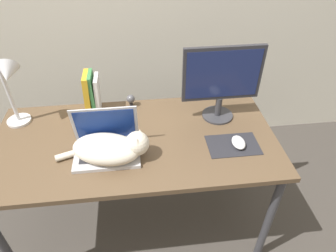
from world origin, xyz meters
The scene contains 9 objects.
desk centered at (0.00, 0.37, 0.69)m, with size 1.50×0.73×0.76m.
laptop centered at (-0.14, 0.29, 0.80)m, with size 0.32×0.22×0.24m.
cat centered at (-0.11, 0.23, 0.82)m, with size 0.46×0.27×0.15m.
external_monitor centered at (0.48, 0.51, 1.00)m, with size 0.43×0.18×0.43m.
mousepad centered at (0.50, 0.26, 0.76)m, with size 0.27×0.17×0.00m.
computer_mouse centered at (0.53, 0.25, 0.78)m, with size 0.07×0.10×0.04m.
book_row centered at (-0.23, 0.65, 0.88)m, with size 0.09×0.14×0.25m.
desk_lamp centered at (-0.61, 0.56, 1.02)m, with size 0.17×0.17×0.40m.
webcam centered at (-0.01, 0.68, 0.81)m, with size 0.05×0.05×0.07m.
Camera 1 is at (0.04, -0.84, 1.80)m, focal length 32.00 mm.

